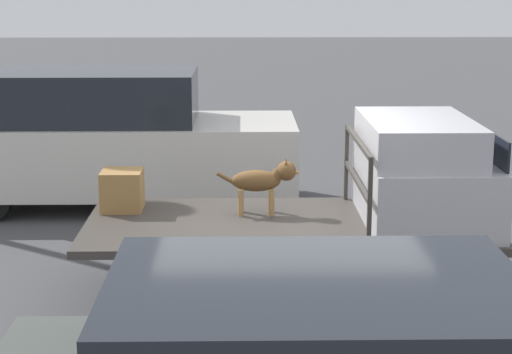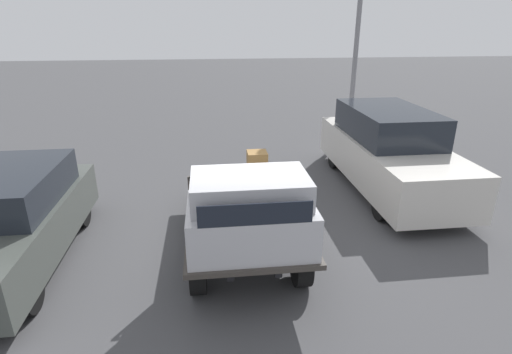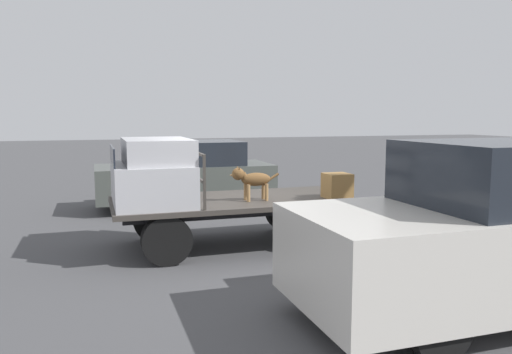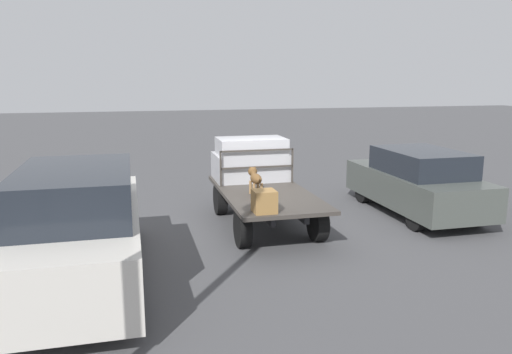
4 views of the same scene
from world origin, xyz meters
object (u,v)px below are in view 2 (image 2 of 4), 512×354
(flatbed_truck, at_px, (243,216))
(parked_pickup_far, at_px, (388,151))
(cargo_crate, at_px, (257,161))
(dog, at_px, (257,180))
(parked_sedan, at_px, (8,220))

(flatbed_truck, bearing_deg, parked_pickup_far, 122.03)
(cargo_crate, bearing_deg, dog, -7.42)
(dog, bearing_deg, parked_sedan, -73.96)
(flatbed_truck, xyz_separation_m, cargo_crate, (-1.71, 0.47, 0.43))
(cargo_crate, distance_m, parked_pickup_far, 3.30)
(dog, bearing_deg, cargo_crate, -175.86)
(parked_pickup_far, bearing_deg, parked_sedan, -74.64)
(dog, bearing_deg, flatbed_truck, -39.92)
(flatbed_truck, height_order, dog, dog)
(cargo_crate, relative_size, parked_pickup_far, 0.08)
(flatbed_truck, xyz_separation_m, parked_sedan, (0.10, -3.87, 0.21))
(parked_sedan, distance_m, parked_pickup_far, 7.97)
(parked_pickup_far, bearing_deg, flatbed_truck, -60.35)
(cargo_crate, bearing_deg, parked_sedan, -67.37)
(flatbed_truck, distance_m, parked_pickup_far, 4.40)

